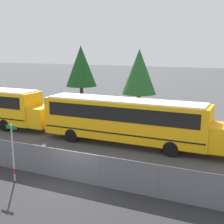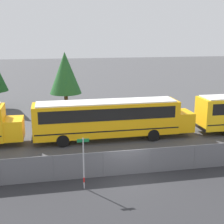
% 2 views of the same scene
% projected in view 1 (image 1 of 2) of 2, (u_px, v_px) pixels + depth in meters
% --- Properties ---
extents(ground_plane, '(200.00, 200.00, 0.00)m').
position_uv_depth(ground_plane, '(74.00, 181.00, 16.81)').
color(ground_plane, '#424244').
extents(fence, '(83.88, 0.07, 1.69)m').
position_uv_depth(fence, '(74.00, 166.00, 16.63)').
color(fence, '#9EA0A5').
rests_on(fence, ground_plane).
extents(school_bus_2, '(13.88, 2.48, 3.40)m').
position_uv_depth(school_bus_2, '(128.00, 118.00, 22.58)').
color(school_bus_2, orange).
rests_on(school_bus_2, ground_plane).
extents(street_sign, '(0.70, 0.09, 3.14)m').
position_uv_depth(street_sign, '(13.00, 152.00, 16.50)').
color(street_sign, '#B7B7BC').
rests_on(street_sign, ground_plane).
extents(tree_1, '(3.68, 3.68, 6.91)m').
position_uv_depth(tree_1, '(139.00, 72.00, 33.25)').
color(tree_1, '#51381E').
rests_on(tree_1, ground_plane).
extents(tree_3, '(3.89, 3.89, 7.29)m').
position_uv_depth(tree_3, '(81.00, 66.00, 39.10)').
color(tree_3, '#51381E').
rests_on(tree_3, ground_plane).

